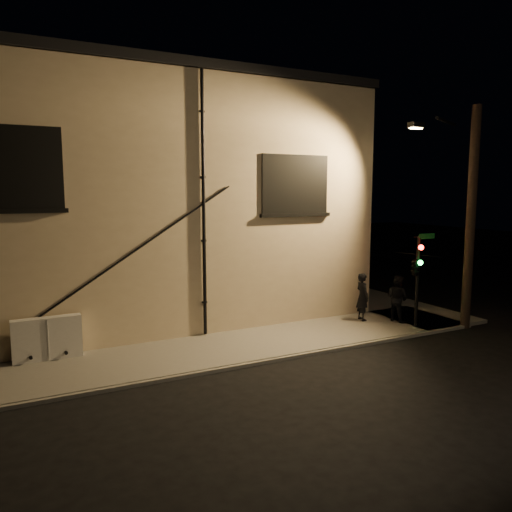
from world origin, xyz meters
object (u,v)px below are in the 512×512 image
utility_cabinet (47,338)px  streetlamp_pole (468,213)px  pedestrian_b (397,298)px  pedestrian_a (362,297)px  traffic_signal (416,266)px

utility_cabinet → streetlamp_pole: 13.94m
utility_cabinet → pedestrian_b: size_ratio=1.08×
pedestrian_a → traffic_signal: size_ratio=0.54×
traffic_signal → streetlamp_pole: size_ratio=0.42×
utility_cabinet → traffic_signal: (11.39, -2.27, 1.55)m
utility_cabinet → pedestrian_b: (11.52, -1.29, 0.24)m
traffic_signal → pedestrian_b: bearing=82.3°
pedestrian_b → traffic_signal: bearing=159.1°
utility_cabinet → streetlamp_pole: (13.28, -2.67, 3.29)m
pedestrian_a → traffic_signal: traffic_signal is taller
pedestrian_b → traffic_signal: (-0.13, -0.97, 1.31)m
pedestrian_a → pedestrian_b: bearing=-117.0°
utility_cabinet → traffic_signal: 11.71m
traffic_signal → streetlamp_pole: streetlamp_pole is taller
pedestrian_b → utility_cabinet: bearing=70.4°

